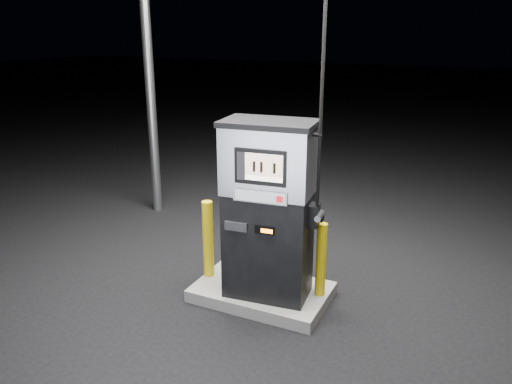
% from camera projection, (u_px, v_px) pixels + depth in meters
% --- Properties ---
extents(ground, '(80.00, 80.00, 0.00)m').
position_uv_depth(ground, '(262.00, 297.00, 6.13)').
color(ground, black).
rests_on(ground, ground).
extents(pump_island, '(1.60, 1.00, 0.15)m').
position_uv_depth(pump_island, '(262.00, 292.00, 6.10)').
color(pump_island, slate).
rests_on(pump_island, ground).
extents(fuel_dispenser, '(1.17, 0.72, 4.28)m').
position_uv_depth(fuel_dispenser, '(269.00, 209.00, 5.61)').
color(fuel_dispenser, black).
rests_on(fuel_dispenser, pump_island).
extents(bollard_left, '(0.17, 0.17, 0.99)m').
position_uv_depth(bollard_left, '(208.00, 239.00, 6.22)').
color(bollard_left, gold).
rests_on(bollard_left, pump_island).
extents(bollard_right, '(0.14, 0.14, 0.90)m').
position_uv_depth(bollard_right, '(321.00, 260.00, 5.77)').
color(bollard_right, gold).
rests_on(bollard_right, pump_island).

